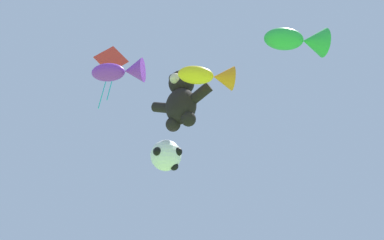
% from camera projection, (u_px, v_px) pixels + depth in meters
% --- Properties ---
extents(teddy_bear_kite, '(2.28, 1.00, 2.31)m').
position_uv_depth(teddy_bear_kite, '(181.00, 99.00, 12.19)').
color(teddy_bear_kite, black).
extents(soccer_ball_kite, '(1.07, 1.07, 0.99)m').
position_uv_depth(soccer_ball_kite, '(166.00, 155.00, 11.64)').
color(soccer_ball_kite, white).
extents(fish_kite_emerald, '(1.96, 1.79, 0.89)m').
position_uv_depth(fish_kite_emerald, '(299.00, 40.00, 11.22)').
color(fish_kite_emerald, green).
extents(fish_kite_goldfin, '(1.69, 1.56, 0.73)m').
position_uv_depth(fish_kite_goldfin, '(210.00, 76.00, 11.02)').
color(fish_kite_goldfin, yellow).
extents(fish_kite_violet, '(1.72, 1.29, 0.75)m').
position_uv_depth(fish_kite_violet, '(121.00, 71.00, 11.25)').
color(fish_kite_violet, purple).
extents(diamond_kite, '(0.94, 0.87, 2.76)m').
position_uv_depth(diamond_kite, '(111.00, 63.00, 13.26)').
color(diamond_kite, red).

